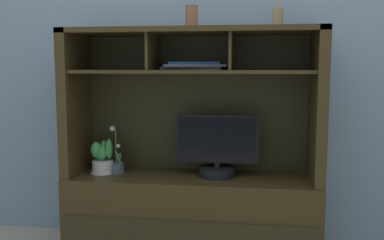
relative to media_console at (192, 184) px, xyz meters
The scene contains 8 objects.
back_wall 1.01m from the media_console, 90.00° to the left, with size 6.00×0.02×2.80m, color gray.
media_console is the anchor object (origin of this frame).
tv_monitor 0.26m from the media_console, ahead, with size 0.49×0.22×0.38m.
potted_orchid 0.49m from the media_console, behind, with size 0.11×0.11×0.29m.
potted_fern 0.58m from the media_console, behind, with size 0.15×0.15×0.22m.
magazine_stack_left 0.72m from the media_console, 79.81° to the left, with size 0.39×0.32×0.05m.
diffuser_bottle 1.11m from the media_console, ahead, with size 0.06×0.06×0.27m.
ceramic_vase 1.00m from the media_console, 90.00° to the right, with size 0.07×0.07×0.13m.
Camera 1 is at (0.37, -2.57, 1.14)m, focal length 40.96 mm.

